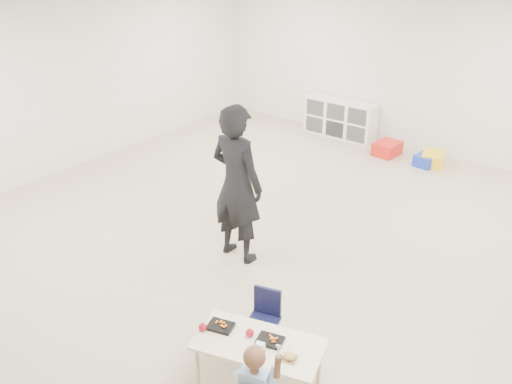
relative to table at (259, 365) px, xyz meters
The scene contains 14 objects.
room 2.55m from the table, 129.34° to the left, with size 9.00×9.02×2.80m.
table is the anchor object (origin of this frame).
chair_far 0.51m from the table, 123.02° to the left, with size 0.29×0.27×0.59m, color black, non-canonical shape.
lunch_tray_near 0.28m from the table, 43.04° to the left, with size 0.22×0.16×0.03m, color black.
lunch_tray_far 0.46m from the table, behind, with size 0.22×0.16×0.03m, color black.
milk_carton 0.32m from the table, 47.64° to the right, with size 0.07×0.07×0.10m, color white.
bread_roll 0.42m from the table, ahead, with size 0.09×0.09×0.07m, color tan.
apple_near 0.30m from the table, behind, with size 0.07×0.07×0.07m, color maroon.
apple_far 0.58m from the table, 159.94° to the right, with size 0.07×0.07×0.07m, color maroon.
cubby_shelf 6.60m from the table, 113.64° to the left, with size 1.40×0.40×0.70m, color white.
adult 2.26m from the table, 134.10° to the left, with size 0.70×0.46×1.92m, color black.
bin_red 5.88m from the table, 104.58° to the left, with size 0.37×0.48×0.23m, color red.
bin_yellow 5.78m from the table, 96.57° to the left, with size 0.35×0.45×0.22m, color yellow.
bin_blue 5.70m from the table, 97.47° to the left, with size 0.31×0.40×0.19m, color #1733B1.
Camera 1 is at (3.58, -4.57, 3.63)m, focal length 38.00 mm.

